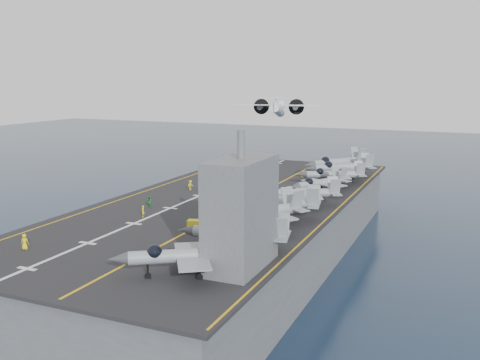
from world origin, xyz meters
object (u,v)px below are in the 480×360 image
at_px(tow_cart_a, 194,224).
at_px(transport_plane, 278,110).
at_px(fighter_jet_0, 185,254).
at_px(island_superstructure, 241,200).

distance_m(tow_cart_a, transport_plane, 72.12).
xyz_separation_m(fighter_jet_0, tow_cart_a, (-7.82, 16.53, -1.83)).
relative_size(fighter_jet_0, tow_cart_a, 7.77).
bearing_deg(fighter_jet_0, tow_cart_a, 115.31).
bearing_deg(fighter_jet_0, transport_plane, 103.53).
bearing_deg(island_superstructure, transport_plane, 107.07).
relative_size(tow_cart_a, transport_plane, 0.08).
distance_m(island_superstructure, transport_plane, 85.41).
xyz_separation_m(island_superstructure, tow_cart_a, (-12.03, 11.54, -6.94)).
relative_size(island_superstructure, transport_plane, 0.58).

